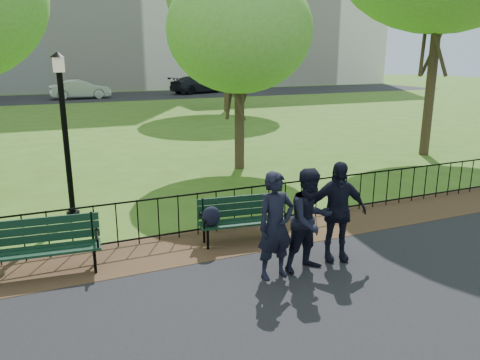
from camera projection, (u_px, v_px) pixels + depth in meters
name	position (u px, v px, depth m)	size (l,w,h in m)	color
ground	(289.00, 266.00, 8.14)	(120.00, 120.00, 0.00)	#3B5E18
dirt_strip	(253.00, 235.00, 9.46)	(60.00, 1.60, 0.01)	#3B2E18
far_street	(84.00, 98.00, 39.12)	(70.00, 9.00, 0.01)	black
iron_fence	(243.00, 206.00, 9.78)	(24.06, 0.06, 1.00)	black
park_bench_main	(231.00, 215.00, 8.97)	(1.74, 0.73, 0.96)	black
park_bench_left_a	(43.00, 241.00, 7.73)	(1.85, 0.73, 1.02)	black
lamppost	(65.00, 131.00, 9.97)	(0.33, 0.33, 3.62)	black
tree_near_e	(239.00, 31.00, 13.96)	(4.37, 4.37, 6.09)	#2D2116
person_left	(276.00, 226.00, 7.51)	(0.65, 0.43, 1.78)	black
person_mid	(310.00, 220.00, 7.76)	(0.86, 0.45, 1.77)	black
person_right	(337.00, 211.00, 8.17)	(1.05, 0.43, 1.79)	black
sedan_silver	(80.00, 89.00, 37.79)	(1.64, 4.71, 1.55)	#A7AAAF
sedan_dark	(197.00, 85.00, 43.17)	(2.17, 5.33, 1.55)	black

